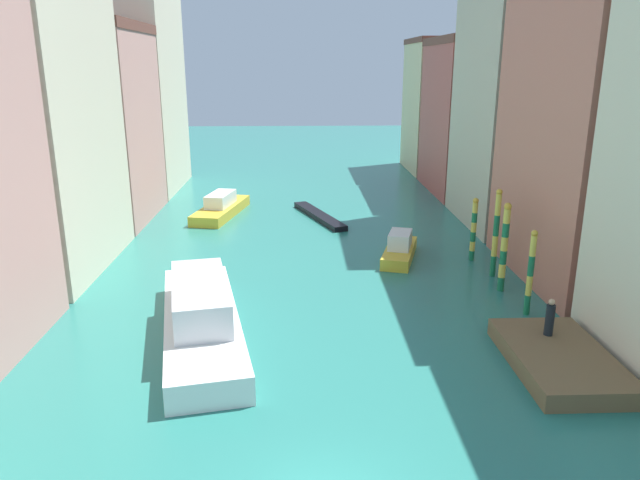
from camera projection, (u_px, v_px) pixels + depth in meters
The scene contains 18 objects.
ground_plane at pixel (307, 242), 39.32m from camera, with size 154.00×154.00×0.00m, color #28756B.
building_left_2 at pixel (30, 107), 32.09m from camera, with size 6.77×11.72×18.19m.
building_left_3 at pixel (100, 124), 43.52m from camera, with size 6.77×10.77×14.22m.
building_left_4 at pixel (137, 80), 53.64m from camera, with size 6.77×11.85×19.76m.
building_right_1 at pixel (597, 127), 30.75m from camera, with size 6.77×11.95×16.41m.
building_right_2 at pixel (519, 82), 41.42m from camera, with size 6.77×10.93×20.17m.
building_right_3 at pixel (470, 116), 53.39m from camera, with size 6.77×11.79×13.61m.
building_right_4 at pixel (441, 106), 64.22m from camera, with size 6.77×10.27×13.94m.
waterfront_dock at pixel (559, 359), 23.01m from camera, with size 3.65×6.27×0.71m.
person_on_dock at pixel (550, 318), 24.08m from camera, with size 0.36×0.36×1.57m.
mooring_pole_0 at pixel (530, 272), 27.45m from camera, with size 0.31×0.31×4.12m.
mooring_pole_1 at pixel (504, 246), 30.32m from camera, with size 0.38×0.38×4.68m.
mooring_pole_2 at pixel (496, 232), 32.42m from camera, with size 0.34×0.34×4.93m.
mooring_pole_3 at pixel (474, 229), 35.23m from camera, with size 0.35×0.35×3.82m.
vaporetto_white at pixel (201, 316), 25.44m from camera, with size 5.35×12.27×2.55m.
gondola_black at pixel (319, 216), 45.43m from camera, with size 3.83×8.33×0.39m.
motorboat_0 at pixel (221, 207), 46.25m from camera, with size 3.89×8.29×1.75m.
motorboat_1 at pixel (400, 249), 35.94m from camera, with size 3.02×5.55×1.65m.
Camera 1 is at (-0.52, -13.16, 11.34)m, focal length 33.39 mm.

